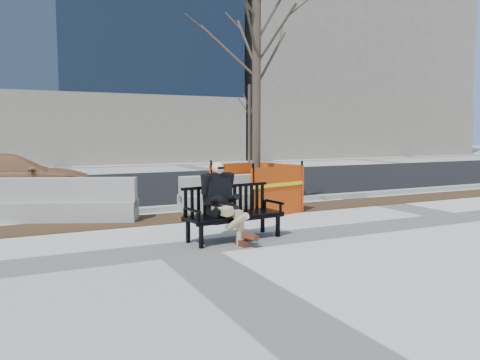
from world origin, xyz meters
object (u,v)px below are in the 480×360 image
(tree_fence, at_px, (256,211))
(jersey_barrier_left, at_px, (59,221))
(sedan, at_px, (10,201))
(jersey_barrier_right, at_px, (239,209))
(seated_man, at_px, (221,241))
(bench, at_px, (234,240))

(tree_fence, height_order, jersey_barrier_left, tree_fence)
(sedan, height_order, jersey_barrier_right, sedan)
(seated_man, height_order, sedan, seated_man)
(bench, height_order, jersey_barrier_left, bench)
(tree_fence, relative_size, jersey_barrier_left, 1.87)
(bench, bearing_deg, tree_fence, 47.63)
(jersey_barrier_left, distance_m, jersey_barrier_right, 4.02)
(bench, relative_size, jersey_barrier_left, 0.55)
(bench, distance_m, jersey_barrier_right, 3.24)
(tree_fence, distance_m, jersey_barrier_right, 0.54)
(jersey_barrier_left, bearing_deg, bench, -27.33)
(jersey_barrier_left, bearing_deg, jersey_barrier_right, 20.43)
(bench, relative_size, seated_man, 1.31)
(bench, distance_m, tree_fence, 2.90)
(bench, relative_size, tree_fence, 0.30)
(seated_man, bearing_deg, jersey_barrier_left, 119.64)
(seated_man, xyz_separation_m, tree_fence, (1.90, 2.36, 0.00))
(bench, height_order, tree_fence, tree_fence)
(seated_man, bearing_deg, sedan, 108.31)
(tree_fence, xyz_separation_m, jersey_barrier_right, (-0.18, 0.51, 0.00))
(sedan, relative_size, jersey_barrier_left, 1.39)
(seated_man, bearing_deg, tree_fence, 43.80)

